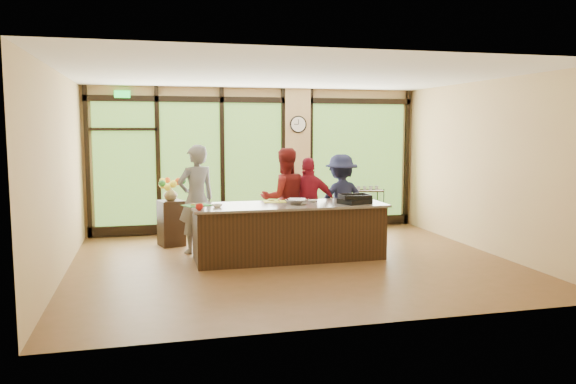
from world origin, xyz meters
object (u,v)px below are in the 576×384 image
cook_left (196,199)px  bar_cart (367,202)px  cook_right (341,200)px  roasting_pan (355,201)px  flower_stand (171,223)px  island_base (289,232)px

cook_left → bar_cart: (3.84, 1.63, -0.39)m
cook_left → cook_right: (2.66, 0.00, -0.10)m
roasting_pan → bar_cart: size_ratio=0.52×
roasting_pan → bar_cart: roasting_pan is taller
flower_stand → roasting_pan: bearing=-47.1°
bar_cart → flower_stand: bearing=-150.7°
cook_right → roasting_pan: cook_right is taller
cook_right → flower_stand: bearing=-17.9°
roasting_pan → flower_stand: bearing=126.7°
cook_right → bar_cart: 2.03m
cook_right → bar_cart: bearing=-131.0°
flower_stand → cook_left: bearing=-76.7°
island_base → flower_stand: (-1.86, 1.54, -0.02)m
island_base → flower_stand: size_ratio=3.68×
island_base → cook_right: bearing=34.5°
cook_left → flower_stand: 0.98m
roasting_pan → cook_left: bearing=135.2°
roasting_pan → bar_cart: bearing=41.0°
island_base → bar_cart: bar_cart is taller
island_base → roasting_pan: 1.22m
island_base → cook_left: size_ratio=1.64×
roasting_pan → flower_stand: size_ratio=0.57×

